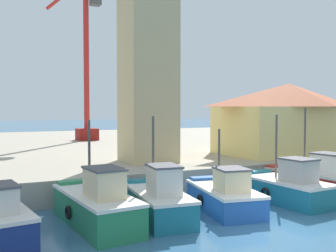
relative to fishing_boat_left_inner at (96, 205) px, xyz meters
name	(u,v)px	position (x,y,z in m)	size (l,w,h in m)	color
ground_plane	(288,233)	(5.97, -3.84, -0.80)	(300.00, 300.00, 0.00)	#386689
quay_wharf	(91,148)	(5.97, 23.35, -0.17)	(120.00, 40.00, 1.26)	#A89E89
fishing_boat_left_inner	(96,205)	(0.00, 0.00, 0.00)	(2.35, 5.41, 4.03)	#237A4C
fishing_boat_mid_left	(158,200)	(2.54, -0.09, -0.04)	(2.31, 4.87, 4.15)	#196B7F
fishing_boat_center	(224,195)	(5.68, -0.22, -0.13)	(2.77, 4.83, 3.56)	#2356A8
fishing_boat_mid_right	(286,187)	(9.20, -0.21, -0.07)	(2.30, 4.88, 4.19)	#196B7F
fishing_boat_right_inner	(316,179)	(11.99, 0.61, -0.05)	(2.85, 5.29, 4.52)	#AD2823
clock_tower	(148,22)	(5.28, 7.42, 8.86)	(3.42, 3.42, 17.53)	tan
warehouse_right	(289,118)	(16.24, 7.23, 3.03)	(10.21, 5.97, 5.03)	#E5D17A
port_crane_near	(86,79)	(6.00, 25.32, 6.71)	(4.40, 6.60, 16.60)	maroon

